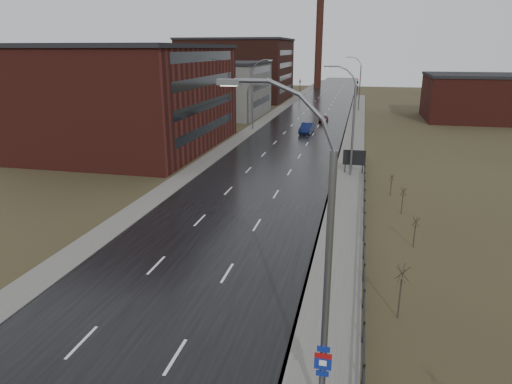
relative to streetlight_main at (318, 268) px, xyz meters
The scene contains 23 objects.
road 58.93m from the streetlight_main, 98.31° to the left, with size 14.00×300.00×0.06m, color black.
sidewalk_right 33.54m from the streetlight_main, 89.78° to the left, with size 3.20×180.00×0.18m, color #595651.
curb_right 33.57m from the streetlight_main, 92.42° to the left, with size 0.16×180.00×0.18m, color slate.
sidewalk_left 60.65m from the streetlight_main, 106.04° to the left, with size 2.40×260.00×0.12m, color #595651.
warehouse_near 52.13m from the streetlight_main, 124.42° to the left, with size 22.44×28.56×13.50m.
warehouse_mid 80.48m from the streetlight_main, 109.20° to the left, with size 16.32×20.40×10.50m.
warehouse_far 110.59m from the streetlight_main, 106.53° to the left, with size 26.52×24.48×15.50m.
building_right 82.95m from the streetlight_main, 74.74° to the left, with size 18.36×16.32×8.50m.
smokestack 149.01m from the streetlight_main, 95.58° to the left, with size 2.70×2.70×30.70m.
streetlight_main is the anchor object (origin of this frame).
streetlight_right_mid 34.01m from the streetlight_main, 89.95° to the left, with size 3.36×0.28×11.35m.
streetlight_left 62.15m from the streetlight_main, 105.08° to the left, with size 3.36×0.28×11.35m.
streetlight_right_far 88.01m from the streetlight_main, 89.98° to the left, with size 3.36×0.28×11.35m.
guardrail 17.27m from the streetlight_main, 83.61° to the left, with size 0.10×53.05×1.10m.
shrub_c 9.38m from the streetlight_main, 64.67° to the left, with size 0.68×0.72×2.91m.
shrub_d 18.03m from the streetlight_main, 72.89° to the left, with size 0.51×0.54×2.16m.
shrub_e 24.28m from the streetlight_main, 78.39° to the left, with size 0.53×0.56×2.22m.
shrub_f 28.81m from the streetlight_main, 81.60° to the left, with size 0.49×0.51×2.03m.
billboard 35.17m from the streetlight_main, 88.97° to the left, with size 2.38×0.17×2.68m.
traffic_light_left 119.16m from the streetlight_main, 97.95° to the left, with size 0.58×2.73×5.30m.
traffic_light_right 118.01m from the streetlight_main, 90.23° to the left, with size 0.58×2.73×5.30m.
car_near 59.21m from the streetlight_main, 97.06° to the left, with size 1.73×4.96×1.63m, color #0B143B.
car_far 71.44m from the streetlight_main, 94.57° to the left, with size 1.50×3.73×1.27m, color #4A0C11.
Camera 1 is at (9.52, -11.64, 12.93)m, focal length 32.00 mm.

